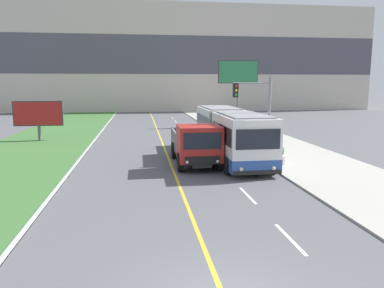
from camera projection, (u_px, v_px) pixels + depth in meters
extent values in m
cube|color=silver|center=(290.00, 239.00, 11.58)|extent=(0.12, 2.40, 0.01)
cube|color=silver|center=(248.00, 195.00, 16.08)|extent=(0.12, 2.40, 0.01)
cube|color=silver|center=(224.00, 171.00, 20.58)|extent=(0.12, 2.40, 0.01)
cube|color=silver|center=(209.00, 155.00, 25.08)|extent=(0.12, 2.40, 0.01)
cube|color=silver|center=(198.00, 144.00, 29.57)|extent=(0.12, 2.40, 0.01)
cube|color=silver|center=(190.00, 136.00, 34.07)|extent=(0.12, 2.40, 0.01)
cube|color=silver|center=(184.00, 130.00, 38.57)|extent=(0.12, 2.40, 0.01)
cube|color=silver|center=(180.00, 125.00, 43.06)|extent=(0.12, 2.40, 0.01)
cube|color=silver|center=(176.00, 121.00, 47.56)|extent=(0.12, 2.40, 0.01)
cube|color=silver|center=(172.00, 118.00, 52.06)|extent=(0.12, 2.40, 0.01)
cube|color=beige|center=(149.00, 59.00, 66.07)|extent=(80.00, 8.00, 18.18)
cube|color=#4C4C56|center=(149.00, 54.00, 62.07)|extent=(80.00, 0.04, 6.36)
cube|color=white|center=(243.00, 140.00, 21.02)|extent=(2.56, 5.34, 2.73)
cube|color=#2D519E|center=(243.00, 157.00, 21.18)|extent=(2.58, 5.36, 0.70)
cube|color=black|center=(243.00, 132.00, 20.95)|extent=(2.58, 4.91, 0.96)
cube|color=gray|center=(244.00, 115.00, 20.80)|extent=(2.17, 4.80, 0.08)
cube|color=white|center=(220.00, 127.00, 27.12)|extent=(2.56, 5.34, 2.73)
cube|color=#2D519E|center=(220.00, 141.00, 27.28)|extent=(2.58, 5.36, 0.70)
cube|color=black|center=(220.00, 121.00, 27.05)|extent=(2.58, 4.91, 0.96)
cube|color=gray|center=(220.00, 108.00, 26.89)|extent=(2.17, 4.80, 0.08)
cube|color=#474747|center=(230.00, 132.00, 24.07)|extent=(2.35, 0.90, 2.51)
cube|color=black|center=(258.00, 139.00, 18.33)|extent=(2.25, 0.04, 1.00)
cube|color=black|center=(257.00, 173.00, 18.58)|extent=(2.50, 0.06, 0.20)
sphere|color=#F4EAB2|center=(241.00, 169.00, 18.43)|extent=(0.20, 0.20, 0.20)
sphere|color=#F4EAB2|center=(274.00, 168.00, 18.66)|extent=(0.20, 0.20, 0.20)
cube|color=white|center=(259.00, 124.00, 18.20)|extent=(1.41, 0.04, 0.28)
cylinder|color=black|center=(228.00, 166.00, 19.57)|extent=(0.28, 1.00, 1.00)
cylinder|color=black|center=(272.00, 164.00, 19.91)|extent=(0.28, 1.00, 1.00)
cylinder|color=black|center=(216.00, 154.00, 22.71)|extent=(0.28, 1.00, 1.00)
cylinder|color=black|center=(254.00, 153.00, 23.04)|extent=(0.28, 1.00, 1.00)
cylinder|color=black|center=(202.00, 142.00, 27.65)|extent=(0.28, 1.00, 1.00)
cylinder|color=black|center=(234.00, 141.00, 27.99)|extent=(0.28, 1.00, 1.00)
cube|color=black|center=(194.00, 155.00, 22.79)|extent=(1.05, 6.39, 0.20)
cube|color=#AD231E|center=(199.00, 143.00, 20.58)|extent=(2.33, 2.22, 1.93)
cube|color=black|center=(202.00, 141.00, 19.43)|extent=(1.98, 0.04, 0.87)
cube|color=black|center=(202.00, 161.00, 19.59)|extent=(1.86, 0.06, 0.44)
sphere|color=silver|center=(187.00, 162.00, 19.48)|extent=(0.18, 0.18, 0.18)
sphere|color=silver|center=(218.00, 161.00, 19.70)|extent=(0.18, 0.18, 0.18)
cube|color=slate|center=(191.00, 149.00, 23.97)|extent=(2.21, 3.92, 0.12)
cube|color=slate|center=(175.00, 141.00, 23.74)|extent=(0.12, 3.92, 1.25)
cube|color=slate|center=(207.00, 140.00, 24.03)|extent=(0.12, 3.92, 1.25)
cube|color=slate|center=(195.00, 145.00, 22.03)|extent=(2.21, 0.12, 1.25)
cube|color=slate|center=(187.00, 136.00, 25.74)|extent=(2.21, 0.12, 1.25)
cube|color=slate|center=(195.00, 133.00, 21.91)|extent=(2.21, 0.12, 0.24)
cylinder|color=black|center=(180.00, 162.00, 20.38)|extent=(0.30, 1.04, 1.04)
cylinder|color=black|center=(219.00, 161.00, 20.67)|extent=(0.30, 1.04, 1.04)
cylinder|color=black|center=(174.00, 150.00, 24.03)|extent=(0.30, 1.04, 1.04)
cylinder|color=black|center=(207.00, 149.00, 24.33)|extent=(0.30, 1.04, 1.04)
cylinder|color=slate|center=(269.00, 121.00, 21.99)|extent=(0.16, 0.16, 5.17)
cylinder|color=slate|center=(252.00, 83.00, 21.49)|extent=(2.20, 0.10, 0.10)
cube|color=black|center=(236.00, 90.00, 21.42)|extent=(0.28, 0.24, 0.80)
sphere|color=red|center=(236.00, 86.00, 21.26)|extent=(0.14, 0.14, 0.14)
sphere|color=orange|center=(236.00, 90.00, 21.30)|extent=(0.14, 0.14, 0.14)
sphere|color=green|center=(236.00, 95.00, 21.34)|extent=(0.14, 0.14, 0.14)
cylinder|color=#59595B|center=(237.00, 105.00, 42.02)|extent=(0.24, 0.24, 4.86)
cube|color=#333333|center=(238.00, 72.00, 41.44)|extent=(4.50, 0.20, 2.52)
cube|color=#287547|center=(238.00, 72.00, 41.33)|extent=(4.34, 0.02, 2.36)
cylinder|color=#59595B|center=(39.00, 133.00, 31.52)|extent=(0.24, 0.24, 1.32)
cube|color=#333333|center=(38.00, 114.00, 31.26)|extent=(4.00, 0.20, 2.08)
cube|color=#AD1E1E|center=(38.00, 114.00, 31.15)|extent=(3.84, 0.02, 1.92)
cylinder|color=#B7B2A8|center=(277.00, 159.00, 22.04)|extent=(1.03, 1.03, 0.50)
sphere|color=#477A38|center=(277.00, 151.00, 21.96)|extent=(0.83, 0.83, 0.83)
cylinder|color=#B7B2A8|center=(259.00, 148.00, 25.75)|extent=(0.97, 0.97, 0.55)
sphere|color=#477A38|center=(259.00, 140.00, 25.67)|extent=(0.78, 0.78, 0.78)
cylinder|color=#B7B2A8|center=(245.00, 140.00, 29.46)|extent=(1.04, 1.04, 0.50)
sphere|color=#477A38|center=(245.00, 134.00, 29.37)|extent=(0.83, 0.83, 0.83)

